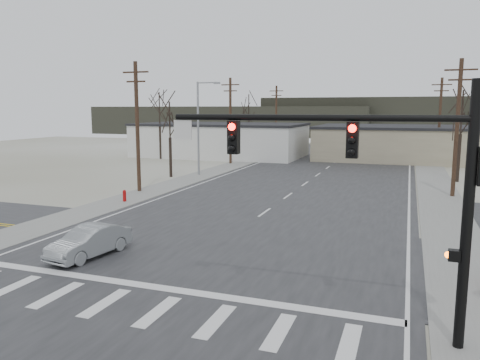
{
  "coord_description": "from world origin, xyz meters",
  "views": [
    {
      "loc": [
        8.26,
        -19.37,
        6.45
      ],
      "look_at": [
        -0.31,
        4.35,
        2.6
      ],
      "focal_mm": 35.0,
      "sensor_mm": 36.0,
      "label": 1
    }
  ],
  "objects_px": {
    "fire_hydrant": "(124,196)",
    "car_far_a": "(345,149)",
    "sedan_crossing": "(89,241)",
    "car_far_b": "(337,145)",
    "traffic_signal_mast": "(393,175)"
  },
  "relations": [
    {
      "from": "traffic_signal_mast",
      "to": "fire_hydrant",
      "type": "relative_size",
      "value": 10.29
    },
    {
      "from": "car_far_b",
      "to": "car_far_a",
      "type": "bearing_deg",
      "value": -81.98
    },
    {
      "from": "sedan_crossing",
      "to": "car_far_a",
      "type": "height_order",
      "value": "car_far_a"
    },
    {
      "from": "fire_hydrant",
      "to": "car_far_a",
      "type": "height_order",
      "value": "car_far_a"
    },
    {
      "from": "fire_hydrant",
      "to": "car_far_a",
      "type": "bearing_deg",
      "value": 75.21
    },
    {
      "from": "traffic_signal_mast",
      "to": "car_far_b",
      "type": "distance_m",
      "value": 63.42
    },
    {
      "from": "traffic_signal_mast",
      "to": "sedan_crossing",
      "type": "relative_size",
      "value": 2.22
    },
    {
      "from": "fire_hydrant",
      "to": "sedan_crossing",
      "type": "xyz_separation_m",
      "value": [
        5.54,
        -11.0,
        0.26
      ]
    },
    {
      "from": "car_far_a",
      "to": "traffic_signal_mast",
      "type": "bearing_deg",
      "value": 103.94
    },
    {
      "from": "car_far_b",
      "to": "traffic_signal_mast",
      "type": "bearing_deg",
      "value": -87.04
    },
    {
      "from": "fire_hydrant",
      "to": "traffic_signal_mast",
      "type": "bearing_deg",
      "value": -38.13
    },
    {
      "from": "car_far_b",
      "to": "fire_hydrant",
      "type": "bearing_deg",
      "value": -105.55
    },
    {
      "from": "traffic_signal_mast",
      "to": "fire_hydrant",
      "type": "bearing_deg",
      "value": 141.87
    },
    {
      "from": "fire_hydrant",
      "to": "car_far_a",
      "type": "relative_size",
      "value": 0.15
    },
    {
      "from": "traffic_signal_mast",
      "to": "car_far_a",
      "type": "bearing_deg",
      "value": 98.54
    }
  ]
}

